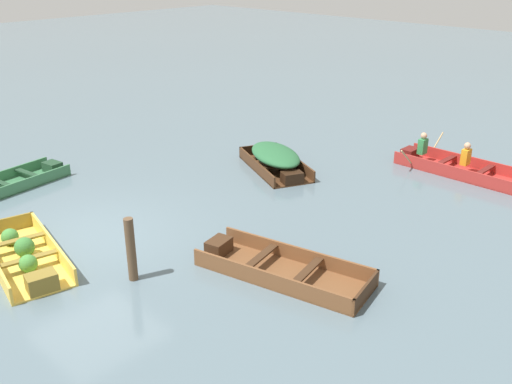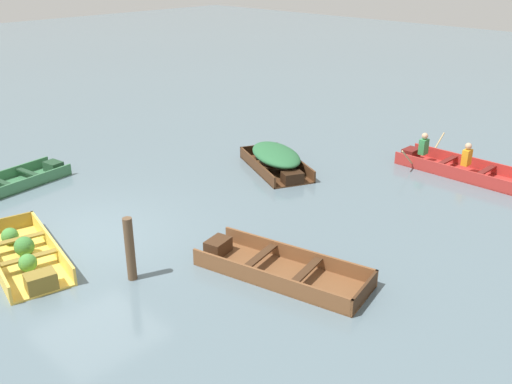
{
  "view_description": "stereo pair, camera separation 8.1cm",
  "coord_description": "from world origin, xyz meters",
  "px_view_note": "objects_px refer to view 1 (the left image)",
  "views": [
    {
      "loc": [
        10.12,
        -5.35,
        5.69
      ],
      "look_at": [
        1.45,
        3.72,
        0.35
      ],
      "focal_mm": 40.0,
      "sensor_mm": 36.0,
      "label": 1
    },
    {
      "loc": [
        10.18,
        -5.3,
        5.69
      ],
      "look_at": [
        1.45,
        3.72,
        0.35
      ],
      "focal_mm": 40.0,
      "sensor_mm": 36.0,
      "label": 2
    }
  ],
  "objects_px": {
    "mooring_post": "(131,250)",
    "skiff_green_mid_moored": "(19,181)",
    "skiff_wooden_brown_far_moored": "(277,268)",
    "skiff_dark_varnish_near_moored": "(276,158)",
    "rowboat_red_with_crew": "(456,166)",
    "dinghy_yellow_foreground": "(24,256)"
  },
  "relations": [
    {
      "from": "mooring_post",
      "to": "skiff_green_mid_moored",
      "type": "bearing_deg",
      "value": 173.66
    },
    {
      "from": "skiff_green_mid_moored",
      "to": "skiff_wooden_brown_far_moored",
      "type": "xyz_separation_m",
      "value": [
        7.89,
        1.34,
        0.01
      ]
    },
    {
      "from": "skiff_wooden_brown_far_moored",
      "to": "mooring_post",
      "type": "xyz_separation_m",
      "value": [
        -1.79,
        -2.02,
        0.52
      ]
    },
    {
      "from": "skiff_dark_varnish_near_moored",
      "to": "rowboat_red_with_crew",
      "type": "height_order",
      "value": "rowboat_red_with_crew"
    },
    {
      "from": "skiff_dark_varnish_near_moored",
      "to": "rowboat_red_with_crew",
      "type": "relative_size",
      "value": 0.78
    },
    {
      "from": "rowboat_red_with_crew",
      "to": "mooring_post",
      "type": "relative_size",
      "value": 2.96
    },
    {
      "from": "skiff_wooden_brown_far_moored",
      "to": "rowboat_red_with_crew",
      "type": "height_order",
      "value": "rowboat_red_with_crew"
    },
    {
      "from": "skiff_dark_varnish_near_moored",
      "to": "mooring_post",
      "type": "distance_m",
      "value": 6.44
    },
    {
      "from": "skiff_dark_varnish_near_moored",
      "to": "rowboat_red_with_crew",
      "type": "distance_m",
      "value": 5.01
    },
    {
      "from": "rowboat_red_with_crew",
      "to": "mooring_post",
      "type": "bearing_deg",
      "value": -100.82
    },
    {
      "from": "skiff_green_mid_moored",
      "to": "rowboat_red_with_crew",
      "type": "xyz_separation_m",
      "value": [
        7.9,
        8.79,
        0.07
      ]
    },
    {
      "from": "dinghy_yellow_foreground",
      "to": "skiff_wooden_brown_far_moored",
      "type": "height_order",
      "value": "dinghy_yellow_foreground"
    },
    {
      "from": "rowboat_red_with_crew",
      "to": "mooring_post",
      "type": "xyz_separation_m",
      "value": [
        -1.81,
        -9.47,
        0.46
      ]
    },
    {
      "from": "rowboat_red_with_crew",
      "to": "skiff_wooden_brown_far_moored",
      "type": "bearing_deg",
      "value": -90.12
    },
    {
      "from": "skiff_wooden_brown_far_moored",
      "to": "mooring_post",
      "type": "bearing_deg",
      "value": -131.65
    },
    {
      "from": "skiff_green_mid_moored",
      "to": "skiff_wooden_brown_far_moored",
      "type": "height_order",
      "value": "skiff_wooden_brown_far_moored"
    },
    {
      "from": "skiff_green_mid_moored",
      "to": "dinghy_yellow_foreground",
      "type": "bearing_deg",
      "value": -23.99
    },
    {
      "from": "skiff_dark_varnish_near_moored",
      "to": "mooring_post",
      "type": "height_order",
      "value": "mooring_post"
    },
    {
      "from": "skiff_green_mid_moored",
      "to": "mooring_post",
      "type": "bearing_deg",
      "value": -6.34
    },
    {
      "from": "skiff_green_mid_moored",
      "to": "rowboat_red_with_crew",
      "type": "bearing_deg",
      "value": 48.04
    },
    {
      "from": "rowboat_red_with_crew",
      "to": "mooring_post",
      "type": "height_order",
      "value": "mooring_post"
    },
    {
      "from": "skiff_green_mid_moored",
      "to": "rowboat_red_with_crew",
      "type": "relative_size",
      "value": 0.76
    }
  ]
}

